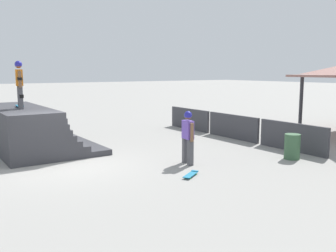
% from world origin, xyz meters
% --- Properties ---
extents(ground_plane, '(160.00, 160.00, 0.00)m').
position_xyz_m(ground_plane, '(0.00, 0.00, 0.00)').
color(ground_plane, gray).
extents(quarter_pipe_ramp, '(5.26, 3.39, 1.61)m').
position_xyz_m(quarter_pipe_ramp, '(-3.25, -0.32, 0.71)').
color(quarter_pipe_ramp, '#38383D').
rests_on(quarter_pipe_ramp, ground).
extents(skater_on_deck, '(0.72, 0.28, 1.68)m').
position_xyz_m(skater_on_deck, '(-2.69, -0.64, 2.58)').
color(skater_on_deck, '#4C4C51').
rests_on(skater_on_deck, quarter_pipe_ramp).
extents(skateboard_on_deck, '(0.84, 0.26, 0.09)m').
position_xyz_m(skateboard_on_deck, '(-3.23, -0.57, 1.67)').
color(skateboard_on_deck, blue).
rests_on(skateboard_on_deck, quarter_pipe_ramp).
extents(bystander_walking, '(0.67, 0.29, 1.70)m').
position_xyz_m(bystander_walking, '(1.87, 3.33, 1.00)').
color(bystander_walking, '#4C4C51').
rests_on(bystander_walking, ground).
extents(skateboard_on_ground, '(0.57, 0.75, 0.09)m').
position_xyz_m(skateboard_on_ground, '(3.05, 2.57, 0.06)').
color(skateboard_on_ground, green).
rests_on(skateboard_on_ground, ground).
extents(barrier_fence, '(9.24, 0.12, 1.05)m').
position_xyz_m(barrier_fence, '(-0.67, 7.72, 0.53)').
color(barrier_fence, '#3D3D42').
rests_on(barrier_fence, ground).
extents(trash_bin, '(0.52, 0.52, 0.85)m').
position_xyz_m(trash_bin, '(3.28, 6.66, 0.42)').
color(trash_bin, '#385B3D').
rests_on(trash_bin, ground).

